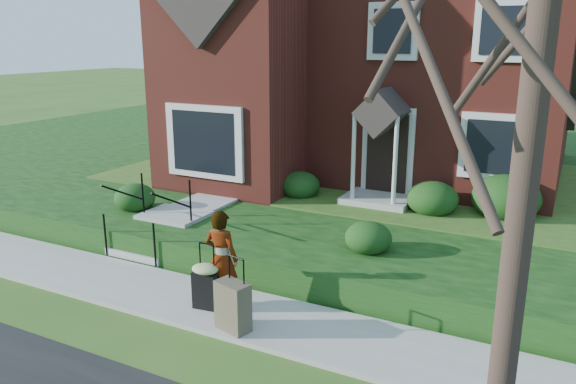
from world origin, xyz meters
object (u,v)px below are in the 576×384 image
Objects in this scene: suitcase_black at (206,283)px; suitcase_olive at (233,306)px; woman at (222,258)px; front_steps at (162,228)px.

suitcase_olive is (0.79, -0.41, -0.04)m from suitcase_black.
woman is 0.49m from suitcase_black.
woman reaches higher than suitcase_olive.
woman reaches higher than suitcase_black.
woman is at bearing 48.06° from suitcase_black.
front_steps is 3.24m from suitcase_black.
suitcase_olive reaches higher than suitcase_black.
front_steps is 3.27m from woman.
front_steps reaches higher than suitcase_olive.
suitcase_olive is at bearing -34.38° from suitcase_black.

